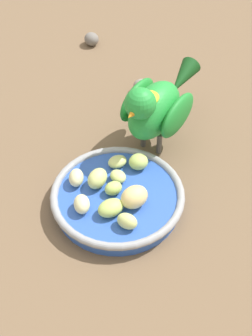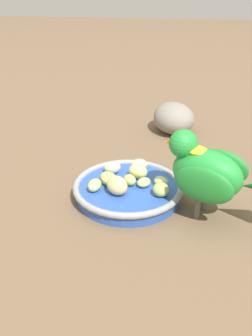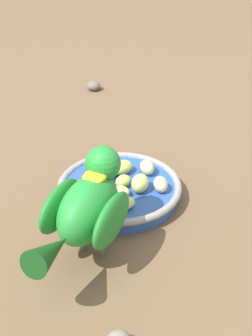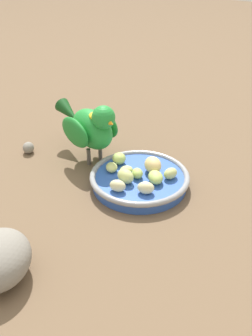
% 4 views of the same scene
% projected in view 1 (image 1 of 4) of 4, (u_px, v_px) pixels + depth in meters
% --- Properties ---
extents(ground_plane, '(4.00, 4.00, 0.00)m').
position_uv_depth(ground_plane, '(123.00, 197.00, 0.68)').
color(ground_plane, brown).
extents(feeding_bowl, '(0.18, 0.18, 0.03)m').
position_uv_depth(feeding_bowl, '(118.00, 197.00, 0.66)').
color(feeding_bowl, '#2D56B7').
rests_on(feeding_bowl, ground_plane).
extents(apple_piece_0, '(0.03, 0.03, 0.02)m').
position_uv_depth(apple_piece_0, '(113.00, 188.00, 0.65)').
color(apple_piece_0, '#B2CC66').
rests_on(apple_piece_0, feeding_bowl).
extents(apple_piece_1, '(0.02, 0.03, 0.02)m').
position_uv_depth(apple_piece_1, '(77.00, 176.00, 0.67)').
color(apple_piece_1, beige).
rests_on(apple_piece_1, feeding_bowl).
extents(apple_piece_2, '(0.03, 0.04, 0.03)m').
position_uv_depth(apple_piece_2, '(97.00, 179.00, 0.66)').
color(apple_piece_2, '#C6D17A').
rests_on(apple_piece_2, feeding_bowl).
extents(apple_piece_3, '(0.03, 0.03, 0.01)m').
position_uv_depth(apple_piece_3, '(118.00, 176.00, 0.67)').
color(apple_piece_3, '#C6D17A').
rests_on(apple_piece_3, feeding_bowl).
extents(apple_piece_4, '(0.03, 0.03, 0.02)m').
position_uv_depth(apple_piece_4, '(82.00, 204.00, 0.63)').
color(apple_piece_4, beige).
rests_on(apple_piece_4, feeding_bowl).
extents(apple_piece_5, '(0.03, 0.03, 0.02)m').
position_uv_depth(apple_piece_5, '(138.00, 162.00, 0.69)').
color(apple_piece_5, '#B2CC66').
rests_on(apple_piece_5, feeding_bowl).
extents(apple_piece_6, '(0.05, 0.05, 0.03)m').
position_uv_depth(apple_piece_6, '(134.00, 197.00, 0.64)').
color(apple_piece_6, '#E5C67F').
rests_on(apple_piece_6, feeding_bowl).
extents(apple_piece_7, '(0.04, 0.04, 0.02)m').
position_uv_depth(apple_piece_7, '(111.00, 208.00, 0.63)').
color(apple_piece_7, '#B2CC66').
rests_on(apple_piece_7, feeding_bowl).
extents(apple_piece_8, '(0.03, 0.03, 0.02)m').
position_uv_depth(apple_piece_8, '(127.00, 221.00, 0.61)').
color(apple_piece_8, '#C6D17A').
rests_on(apple_piece_8, feeding_bowl).
extents(apple_piece_9, '(0.03, 0.03, 0.02)m').
position_uv_depth(apple_piece_9, '(117.00, 162.00, 0.69)').
color(apple_piece_9, '#C6D17A').
rests_on(apple_piece_9, feeding_bowl).
extents(parrot, '(0.12, 0.18, 0.13)m').
position_uv_depth(parrot, '(156.00, 106.00, 0.70)').
color(parrot, '#59544C').
rests_on(parrot, ground_plane).
extents(pebble_0, '(0.04, 0.04, 0.02)m').
position_uv_depth(pebble_0, '(91.00, 39.00, 0.95)').
color(pebble_0, slate).
rests_on(pebble_0, ground_plane).
extents(pebble_2, '(0.04, 0.03, 0.02)m').
position_uv_depth(pebble_2, '(138.00, 85.00, 0.85)').
color(pebble_2, gray).
rests_on(pebble_2, ground_plane).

